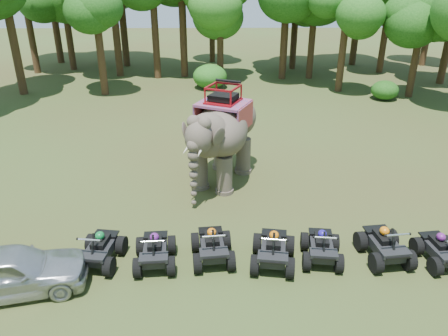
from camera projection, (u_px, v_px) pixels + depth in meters
The scene contains 32 objects.
ground at pixel (224, 230), 15.71m from camera, with size 110.00×110.00×0.00m, color #47381E.
elephant at pixel (222, 134), 18.49m from camera, with size 2.25×5.12×4.30m, color brown, non-canonical shape.
parked_car at pixel (10, 271), 12.46m from camera, with size 1.71×4.26×1.45m, color #B8BABF.
atv_0 at pixel (99, 246), 13.73m from camera, with size 1.27×1.74×1.29m, color black, non-canonical shape.
atv_1 at pixel (155, 247), 13.66m from camera, with size 1.27×1.74×1.29m, color black, non-canonical shape.
atv_2 at pixel (212, 242), 13.88m from camera, with size 1.29×1.77×1.31m, color black, non-canonical shape.
atv_3 at pixel (273, 246), 13.67m from camera, with size 1.34×1.83×1.36m, color black, non-canonical shape.
atv_4 at pixel (322, 243), 13.87m from camera, with size 1.23×1.69×1.25m, color black, non-canonical shape.
atv_5 at pixel (385, 241), 13.89m from camera, with size 1.33×1.82×1.35m, color black, non-canonical shape.
atv_6 at pixel (442, 246), 13.75m from camera, with size 1.21×1.66×1.23m, color black, non-canonical shape.
tree_0 at pixel (220, 33), 34.54m from camera, with size 5.18×5.18×7.40m, color #195114, non-canonical shape.
tree_1 at pixel (285, 21), 34.58m from camera, with size 6.39×6.39×9.13m, color #195114, non-canonical shape.
tree_2 at pixel (343, 42), 31.43m from camera, with size 4.99×4.99×7.12m, color #195114, non-canonical shape.
tree_3 at pixel (417, 49), 30.17m from camera, with size 4.70×4.70×6.71m, color #195114, non-canonical shape.
tree_23 at pixel (11, 27), 30.18m from camera, with size 6.65×6.65×9.50m, color #195114, non-canonical shape.
tree_24 at pixel (99, 41), 30.43m from camera, with size 5.36×5.36×7.66m, color #195114, non-canonical shape.
tree_25 at pixel (155, 24), 34.87m from camera, with size 6.11×6.11×8.73m, color #195114, non-canonical shape.
tree_26 at pixel (95, 5), 40.33m from camera, with size 7.35×7.35×10.50m, color #195114, non-canonical shape.
tree_28 at pixel (115, 16), 35.39m from camera, with size 6.77×6.77×9.67m, color #195114, non-canonical shape.
tree_29 at pixel (296, 10), 39.23m from camera, with size 6.86×6.86×9.80m, color #195114, non-canonical shape.
tree_30 at pixel (121, 5), 38.82m from camera, with size 7.53×7.53×10.76m, color #195114, non-canonical shape.
tree_31 at pixel (29, 21), 36.60m from camera, with size 6.05×6.05×8.64m, color #195114, non-canonical shape.
tree_32 at pixel (432, 11), 39.28m from camera, with size 6.84×6.84×9.78m, color #195114, non-canonical shape.
tree_33 at pixel (386, 23), 36.86m from camera, with size 5.83×5.83×8.34m, color #195114, non-canonical shape.
tree_34 at pixel (212, 21), 41.21m from camera, with size 5.29×5.29×7.56m, color #195114, non-canonical shape.
tree_35 at pixel (66, 17), 37.73m from camera, with size 6.36×6.36×9.09m, color #195114, non-canonical shape.
tree_36 at pixel (359, 6), 39.37m from camera, with size 7.39×7.39×10.55m, color #195114, non-canonical shape.
tree_37 at pixel (286, 14), 36.92m from camera, with size 6.74×6.74×9.63m, color #195114, non-canonical shape.
tree_38 at pixel (295, 29), 38.42m from camera, with size 4.95×4.95×7.07m, color #195114, non-canonical shape.
tree_39 at pixel (52, 3), 40.12m from camera, with size 7.66×7.66×10.95m, color #195114, non-canonical shape.
tree_40 at pixel (183, 16), 35.16m from camera, with size 6.81×6.81×9.73m, color #195114, non-canonical shape.
tree_41 at pixel (313, 31), 35.02m from camera, with size 5.36×5.36×7.65m, color #195114, non-canonical shape.
Camera 1 is at (-0.20, -13.28, 8.68)m, focal length 35.00 mm.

